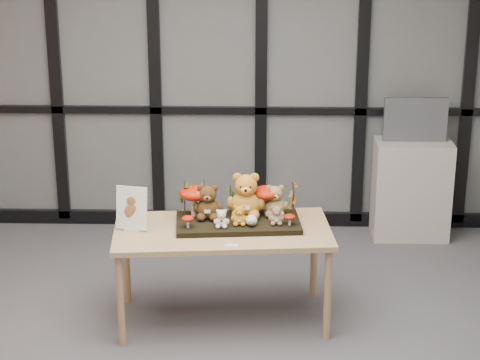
{
  "coord_description": "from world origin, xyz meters",
  "views": [
    {
      "loc": [
        0.46,
        -4.76,
        2.88
      ],
      "look_at": [
        0.32,
        0.63,
        1.04
      ],
      "focal_mm": 65.0,
      "sensor_mm": 36.0,
      "label": 1
    }
  ],
  "objects_px": {
    "diorama_tray": "(238,223)",
    "mushroom_front_right": "(290,219)",
    "bear_brown_medium": "(208,200)",
    "mushroom_back_right": "(267,199)",
    "bear_white_bow": "(221,217)",
    "mushroom_back_left": "(194,200)",
    "mushroom_front_left": "(188,221)",
    "plush_cream_hedgehog": "(251,220)",
    "sign_holder": "(132,210)",
    "monitor": "(415,119)",
    "bear_pooh_yellow": "(246,192)",
    "cabinet": "(411,189)",
    "bear_beige_small": "(277,214)",
    "bear_tan_back": "(275,199)",
    "display_table": "(222,238)",
    "bear_small_yellow": "(239,214)"
  },
  "relations": [
    {
      "from": "display_table",
      "to": "bear_brown_medium",
      "type": "distance_m",
      "value": 0.28
    },
    {
      "from": "mushroom_back_left",
      "to": "sign_holder",
      "type": "bearing_deg",
      "value": -154.74
    },
    {
      "from": "bear_pooh_yellow",
      "to": "bear_brown_medium",
      "type": "xyz_separation_m",
      "value": [
        -0.26,
        -0.04,
        -0.04
      ]
    },
    {
      "from": "bear_white_bow",
      "to": "cabinet",
      "type": "bearing_deg",
      "value": 41.48
    },
    {
      "from": "display_table",
      "to": "mushroom_front_right",
      "type": "height_order",
      "value": "mushroom_front_right"
    },
    {
      "from": "display_table",
      "to": "mushroom_front_left",
      "type": "relative_size",
      "value": 16.61
    },
    {
      "from": "bear_pooh_yellow",
      "to": "bear_beige_small",
      "type": "distance_m",
      "value": 0.27
    },
    {
      "from": "display_table",
      "to": "bear_tan_back",
      "type": "xyz_separation_m",
      "value": [
        0.35,
        0.17,
        0.22
      ]
    },
    {
      "from": "bear_small_yellow",
      "to": "cabinet",
      "type": "height_order",
      "value": "bear_small_yellow"
    },
    {
      "from": "bear_brown_medium",
      "to": "mushroom_front_right",
      "type": "xyz_separation_m",
      "value": [
        0.55,
        -0.12,
        -0.09
      ]
    },
    {
      "from": "mushroom_front_left",
      "to": "bear_brown_medium",
      "type": "bearing_deg",
      "value": 55.56
    },
    {
      "from": "bear_beige_small",
      "to": "sign_holder",
      "type": "height_order",
      "value": "sign_holder"
    },
    {
      "from": "mushroom_back_left",
      "to": "display_table",
      "type": "bearing_deg",
      "value": -37.34
    },
    {
      "from": "mushroom_front_left",
      "to": "cabinet",
      "type": "bearing_deg",
      "value": 43.1
    },
    {
      "from": "mushroom_front_left",
      "to": "mushroom_front_right",
      "type": "bearing_deg",
      "value": 5.09
    },
    {
      "from": "diorama_tray",
      "to": "bear_brown_medium",
      "type": "xyz_separation_m",
      "value": [
        -0.21,
        0.04,
        0.15
      ]
    },
    {
      "from": "display_table",
      "to": "mushroom_front_left",
      "type": "distance_m",
      "value": 0.28
    },
    {
      "from": "cabinet",
      "to": "plush_cream_hedgehog",
      "type": "bearing_deg",
      "value": -129.91
    },
    {
      "from": "bear_brown_medium",
      "to": "mushroom_front_left",
      "type": "bearing_deg",
      "value": -129.65
    },
    {
      "from": "mushroom_back_left",
      "to": "sign_holder",
      "type": "relative_size",
      "value": 0.76
    },
    {
      "from": "bear_white_bow",
      "to": "plush_cream_hedgehog",
      "type": "height_order",
      "value": "bear_white_bow"
    },
    {
      "from": "bear_pooh_yellow",
      "to": "bear_brown_medium",
      "type": "relative_size",
      "value": 1.3
    },
    {
      "from": "mushroom_front_right",
      "to": "sign_holder",
      "type": "bearing_deg",
      "value": -178.64
    },
    {
      "from": "display_table",
      "to": "bear_small_yellow",
      "type": "bearing_deg",
      "value": -10.26
    },
    {
      "from": "bear_brown_medium",
      "to": "cabinet",
      "type": "xyz_separation_m",
      "value": [
        1.64,
        1.47,
        -0.43
      ]
    },
    {
      "from": "mushroom_front_left",
      "to": "bear_white_bow",
      "type": "bearing_deg",
      "value": 4.15
    },
    {
      "from": "bear_brown_medium",
      "to": "plush_cream_hedgehog",
      "type": "distance_m",
      "value": 0.34
    },
    {
      "from": "diorama_tray",
      "to": "mushroom_front_right",
      "type": "height_order",
      "value": "mushroom_front_right"
    },
    {
      "from": "bear_small_yellow",
      "to": "sign_holder",
      "type": "bearing_deg",
      "value": 177.01
    },
    {
      "from": "plush_cream_hedgehog",
      "to": "mushroom_front_left",
      "type": "height_order",
      "value": "mushroom_front_left"
    },
    {
      "from": "mushroom_back_left",
      "to": "plush_cream_hedgehog",
      "type": "bearing_deg",
      "value": -24.28
    },
    {
      "from": "mushroom_back_left",
      "to": "mushroom_back_right",
      "type": "height_order",
      "value": "mushroom_back_left"
    },
    {
      "from": "plush_cream_hedgehog",
      "to": "bear_tan_back",
      "type": "bearing_deg",
      "value": 46.38
    },
    {
      "from": "mushroom_back_right",
      "to": "mushroom_front_left",
      "type": "height_order",
      "value": "mushroom_back_right"
    },
    {
      "from": "bear_tan_back",
      "to": "monitor",
      "type": "bearing_deg",
      "value": 45.03
    },
    {
      "from": "bear_brown_medium",
      "to": "mushroom_back_right",
      "type": "relative_size",
      "value": 1.2
    },
    {
      "from": "mushroom_front_left",
      "to": "monitor",
      "type": "relative_size",
      "value": 0.17
    },
    {
      "from": "monitor",
      "to": "mushroom_back_right",
      "type": "bearing_deg",
      "value": -131.49
    },
    {
      "from": "bear_pooh_yellow",
      "to": "cabinet",
      "type": "height_order",
      "value": "bear_pooh_yellow"
    },
    {
      "from": "mushroom_back_right",
      "to": "mushroom_back_left",
      "type": "bearing_deg",
      "value": -174.97
    },
    {
      "from": "mushroom_back_left",
      "to": "diorama_tray",
      "type": "bearing_deg",
      "value": -16.16
    },
    {
      "from": "display_table",
      "to": "bear_white_bow",
      "type": "distance_m",
      "value": 0.18
    },
    {
      "from": "bear_beige_small",
      "to": "monitor",
      "type": "distance_m",
      "value": 1.99
    },
    {
      "from": "display_table",
      "to": "mushroom_back_right",
      "type": "bearing_deg",
      "value": 27.97
    },
    {
      "from": "bear_tan_back",
      "to": "monitor",
      "type": "relative_size",
      "value": 0.46
    },
    {
      "from": "bear_brown_medium",
      "to": "plush_cream_hedgehog",
      "type": "relative_size",
      "value": 3.35
    },
    {
      "from": "bear_white_bow",
      "to": "mushroom_back_left",
      "type": "distance_m",
      "value": 0.29
    },
    {
      "from": "display_table",
      "to": "bear_beige_small",
      "type": "relative_size",
      "value": 10.65
    },
    {
      "from": "diorama_tray",
      "to": "sign_holder",
      "type": "relative_size",
      "value": 2.76
    },
    {
      "from": "bear_brown_medium",
      "to": "mushroom_back_right",
      "type": "distance_m",
      "value": 0.41
    }
  ]
}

